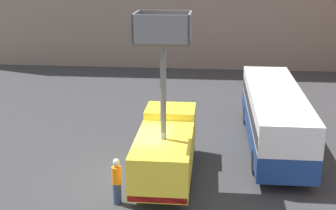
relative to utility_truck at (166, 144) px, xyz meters
The scene contains 5 objects.
ground_plane 1.95m from the utility_truck, 155.49° to the right, with size 120.00×120.00×0.00m, color #333335.
utility_truck is the anchor object (origin of this frame).
city_bus 6.54m from the utility_truck, 38.72° to the left, with size 2.57×10.78×2.98m.
road_worker_near_truck 3.12m from the utility_truck, 122.85° to the right, with size 0.38×0.38×1.92m.
road_worker_directing 4.85m from the utility_truck, 13.79° to the left, with size 0.38×0.38×1.87m.
Camera 1 is at (2.99, -18.29, 9.21)m, focal length 50.00 mm.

